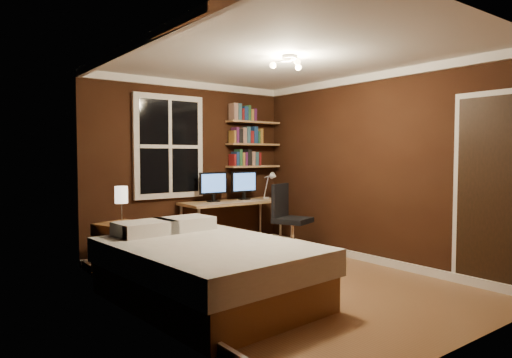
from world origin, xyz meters
TOP-DOWN VIEW (x-y plane):
  - floor at (0.00, 0.00)m, footprint 4.20×4.20m
  - wall_back at (0.00, 2.10)m, footprint 3.20×0.04m
  - wall_left at (-1.60, 0.00)m, footprint 0.04×4.20m
  - wall_right at (1.60, 0.00)m, footprint 0.04×4.20m
  - ceiling at (0.00, 0.00)m, footprint 3.20×4.20m
  - window at (-0.35, 2.06)m, footprint 1.06×0.06m
  - door at (1.59, -1.55)m, footprint 0.03×0.82m
  - ceiling_fixture at (0.00, -0.10)m, footprint 0.44×0.44m
  - bookshelf_lower at (1.08, 1.98)m, footprint 0.92×0.22m
  - books_row_lower at (1.08, 1.98)m, footprint 0.54×0.16m
  - bookshelf_middle at (1.08, 1.98)m, footprint 0.92×0.22m
  - books_row_middle at (1.08, 1.98)m, footprint 0.54×0.16m
  - bookshelf_upper at (1.08, 1.98)m, footprint 0.92×0.22m
  - books_row_upper at (1.08, 1.98)m, footprint 0.42×0.16m
  - bed at (-1.00, -0.02)m, footprint 1.69×2.24m
  - nightstand at (-1.31, 1.40)m, footprint 0.63×0.63m
  - bedside_lamp at (-1.31, 1.40)m, footprint 0.15×0.15m
  - radiator at (-0.23, 2.00)m, footprint 0.37×0.13m
  - desk at (0.54, 1.79)m, footprint 1.57×0.59m
  - monitor_left at (0.26, 1.86)m, footprint 0.46×0.12m
  - monitor_right at (0.81, 1.86)m, footprint 0.46×0.12m
  - desk_lamp at (1.19, 1.71)m, footprint 0.14×0.32m
  - office_chair at (1.01, 1.03)m, footprint 0.60×0.60m

SIDE VIEW (x-z plane):
  - floor at x=0.00m, z-range 0.00..0.00m
  - radiator at x=-0.23m, z-range 0.00..0.55m
  - bed at x=-1.00m, z-range -0.05..0.67m
  - nightstand at x=-1.31m, z-range 0.00..0.63m
  - office_chair at x=1.01m, z-range -0.12..0.90m
  - desk at x=0.54m, z-range 0.31..1.06m
  - bedside_lamp at x=-1.31m, z-range 0.63..1.06m
  - monitor_left at x=0.26m, z-range 0.75..1.18m
  - monitor_right at x=0.81m, z-range 0.75..1.18m
  - desk_lamp at x=1.19m, z-range 0.75..1.19m
  - door at x=1.59m, z-range 0.00..2.05m
  - wall_back at x=0.00m, z-range 0.00..2.50m
  - wall_left at x=-1.60m, z-range 0.00..2.50m
  - wall_right at x=1.60m, z-range 0.00..2.50m
  - bookshelf_lower at x=1.08m, z-range 1.24..1.26m
  - books_row_lower at x=1.08m, z-range 1.26..1.49m
  - window at x=-0.35m, z-range 0.82..2.28m
  - bookshelf_middle at x=1.08m, z-range 1.59..1.61m
  - books_row_middle at x=1.08m, z-range 1.61..1.84m
  - bookshelf_upper at x=1.08m, z-range 1.94..1.96m
  - books_row_upper at x=1.08m, z-range 1.96..2.20m
  - ceiling_fixture at x=0.00m, z-range 2.31..2.49m
  - ceiling at x=0.00m, z-range 2.49..2.51m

